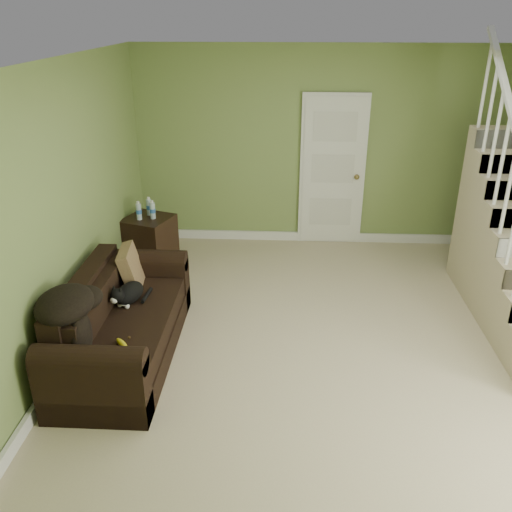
# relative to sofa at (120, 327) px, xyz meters

# --- Properties ---
(floor) EXTENTS (5.00, 5.50, 0.01)m
(floor) POSITION_rel_sofa_xyz_m (2.01, 0.15, -0.30)
(floor) COLOR tan
(floor) RESTS_ON ground
(ceiling) EXTENTS (5.00, 5.50, 0.01)m
(ceiling) POSITION_rel_sofa_xyz_m (2.01, 0.15, 2.30)
(ceiling) COLOR white
(ceiling) RESTS_ON wall_back
(wall_back) EXTENTS (5.00, 0.04, 2.60)m
(wall_back) POSITION_rel_sofa_xyz_m (2.01, 2.90, 1.00)
(wall_back) COLOR #78914E
(wall_back) RESTS_ON floor
(wall_front) EXTENTS (5.00, 0.04, 2.60)m
(wall_front) POSITION_rel_sofa_xyz_m (2.01, -2.60, 1.00)
(wall_front) COLOR #78914E
(wall_front) RESTS_ON floor
(wall_left) EXTENTS (0.04, 5.50, 2.60)m
(wall_left) POSITION_rel_sofa_xyz_m (-0.49, 0.15, 1.00)
(wall_left) COLOR #78914E
(wall_left) RESTS_ON floor
(baseboard_back) EXTENTS (5.00, 0.04, 0.12)m
(baseboard_back) POSITION_rel_sofa_xyz_m (2.01, 2.87, -0.24)
(baseboard_back) COLOR white
(baseboard_back) RESTS_ON floor
(baseboard_left) EXTENTS (0.04, 5.50, 0.12)m
(baseboard_left) POSITION_rel_sofa_xyz_m (-0.46, 0.15, -0.24)
(baseboard_left) COLOR white
(baseboard_left) RESTS_ON floor
(door) EXTENTS (0.86, 0.12, 2.02)m
(door) POSITION_rel_sofa_xyz_m (2.11, 2.85, 0.70)
(door) COLOR white
(door) RESTS_ON floor
(sofa) EXTENTS (0.87, 2.01, 0.79)m
(sofa) POSITION_rel_sofa_xyz_m (0.00, 0.00, 0.00)
(sofa) COLOR black
(sofa) RESTS_ON floor
(side_table) EXTENTS (0.67, 0.67, 0.87)m
(side_table) POSITION_rel_sofa_xyz_m (-0.19, 1.96, 0.02)
(side_table) COLOR black
(side_table) RESTS_ON floor
(cat) EXTENTS (0.31, 0.55, 0.26)m
(cat) POSITION_rel_sofa_xyz_m (0.05, 0.21, 0.23)
(cat) COLOR black
(cat) RESTS_ON sofa
(banana) EXTENTS (0.16, 0.17, 0.05)m
(banana) POSITION_rel_sofa_xyz_m (0.17, -0.50, 0.15)
(banana) COLOR gold
(banana) RESTS_ON sofa
(throw_pillow) EXTENTS (0.27, 0.47, 0.46)m
(throw_pillow) POSITION_rel_sofa_xyz_m (-0.02, 0.59, 0.30)
(throw_pillow) COLOR #4F351F
(throw_pillow) RESTS_ON sofa
(throw_blanket) EXTENTS (0.57, 0.67, 0.24)m
(throw_blanket) POSITION_rel_sofa_xyz_m (-0.25, -0.51, 0.52)
(throw_blanket) COLOR black
(throw_blanket) RESTS_ON sofa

